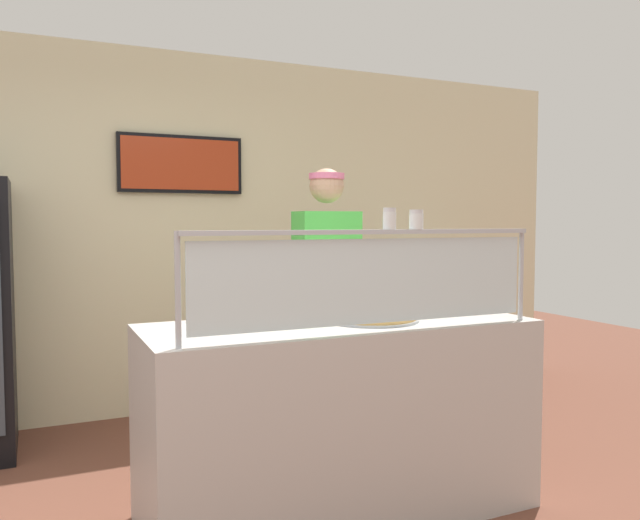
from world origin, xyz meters
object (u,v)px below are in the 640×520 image
pepper_flake_shaker (416,221)px  pizza_box_stack (435,283)px  pizza_tray (372,317)px  pizza_server (368,314)px  worker_figure (328,293)px  parmesan_shaker (389,220)px

pepper_flake_shaker → pizza_box_stack: (1.42, 1.87, -0.51)m
pizza_tray → pepper_flake_shaker: size_ratio=5.21×
pizza_server → pepper_flake_shaker: pepper_flake_shaker is taller
pizza_server → pepper_flake_shaker: (0.10, -0.27, 0.45)m
pizza_tray → pepper_flake_shaker: 0.56m
pepper_flake_shaker → worker_figure: 1.13m
pizza_tray → parmesan_shaker: 0.56m
worker_figure → pepper_flake_shaker: bearing=-92.7°
pizza_server → worker_figure: 0.79m
pizza_server → pepper_flake_shaker: 0.53m
pepper_flake_shaker → pizza_box_stack: pepper_flake_shaker is taller
pizza_tray → worker_figure: 0.77m
pizza_server → pepper_flake_shaker: bearing=-58.2°
pizza_server → worker_figure: (0.15, 0.78, 0.02)m
worker_figure → parmesan_shaker: bearing=-100.3°
pizza_tray → pizza_box_stack: bearing=46.8°
parmesan_shaker → pepper_flake_shaker: parmesan_shaker is taller
pizza_server → pizza_tray: bearing=45.6°
pizza_tray → pepper_flake_shaker: (0.07, -0.29, 0.48)m
pizza_tray → pizza_server: bearing=-146.0°
parmesan_shaker → pizza_box_stack: parmesan_shaker is taller
parmesan_shaker → worker_figure: bearing=79.7°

